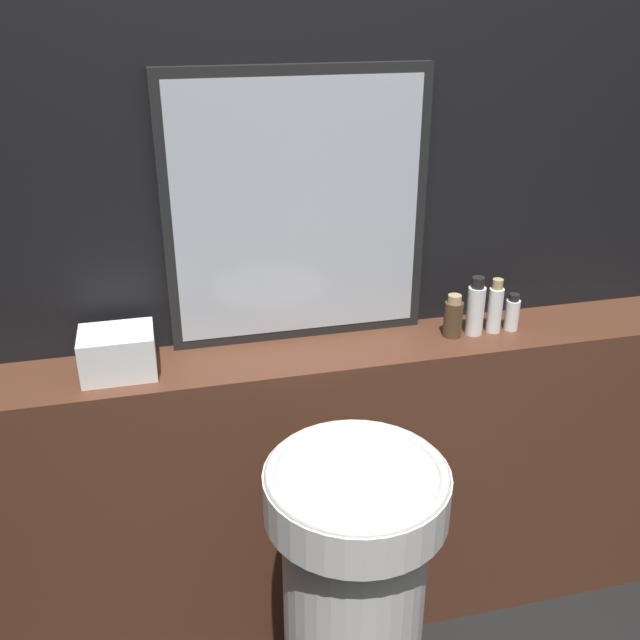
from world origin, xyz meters
TOP-DOWN VIEW (x-y plane):
  - wall_back at (0.00, 1.32)m, footprint 8.00×0.06m
  - vanity_counter at (0.00, 1.17)m, footprint 2.29×0.24m
  - pedestal_sink at (0.03, 0.72)m, footprint 0.40×0.40m
  - mirror at (0.02, 1.27)m, footprint 0.67×0.03m
  - towel_stack at (-0.45, 1.17)m, footprint 0.18×0.14m
  - shampoo_bottle at (0.42, 1.17)m, footprint 0.05×0.05m
  - conditioner_bottle at (0.49, 1.17)m, footprint 0.05×0.05m
  - lotion_bottle at (0.54, 1.17)m, footprint 0.04×0.04m
  - body_wash_bottle at (0.60, 1.17)m, footprint 0.04×0.04m

SIDE VIEW (x-z plane):
  - vanity_counter at x=0.00m, z-range 0.00..0.94m
  - pedestal_sink at x=0.03m, z-range 0.03..0.92m
  - body_wash_bottle at x=0.60m, z-range 0.93..1.04m
  - shampoo_bottle at x=0.42m, z-range 0.93..1.05m
  - towel_stack at x=-0.45m, z-range 0.94..1.05m
  - lotion_bottle at x=0.54m, z-range 0.93..1.09m
  - conditioner_bottle at x=0.49m, z-range 0.93..1.10m
  - wall_back at x=0.00m, z-range 0.00..2.50m
  - mirror at x=0.02m, z-range 0.94..1.63m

